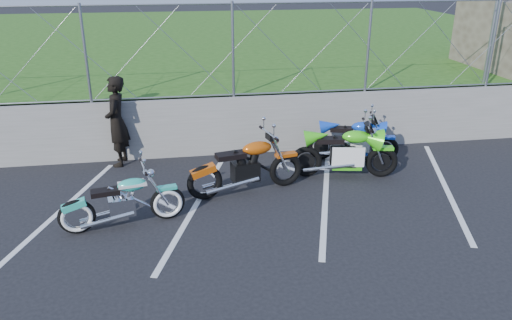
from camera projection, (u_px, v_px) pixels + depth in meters
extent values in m
plane|color=black|center=(200.00, 232.00, 8.02)|extent=(90.00, 90.00, 0.00)
cube|color=slate|center=(189.00, 127.00, 10.98)|extent=(30.00, 0.22, 1.30)
cube|color=#275215|center=(180.00, 51.00, 20.14)|extent=(30.00, 20.00, 1.30)
cylinder|color=gray|center=(183.00, 4.00, 10.01)|extent=(28.00, 0.03, 0.03)
cylinder|color=gray|center=(188.00, 96.00, 10.72)|extent=(28.00, 0.03, 0.03)
cylinder|color=gray|center=(494.00, 19.00, 11.62)|extent=(0.08, 0.08, 3.00)
cube|color=silver|center=(56.00, 215.00, 8.57)|extent=(1.49, 4.31, 0.01)
cube|color=silver|center=(196.00, 204.00, 8.93)|extent=(1.49, 4.31, 0.01)
cube|color=silver|center=(326.00, 195.00, 9.29)|extent=(1.49, 4.31, 0.01)
cube|color=silver|center=(445.00, 186.00, 9.65)|extent=(1.49, 4.31, 0.01)
torus|color=black|center=(77.00, 217.00, 7.89)|extent=(0.60, 0.21, 0.59)
torus|color=black|center=(168.00, 203.00, 8.35)|extent=(0.60, 0.21, 0.59)
cube|color=silver|center=(122.00, 206.00, 8.09)|extent=(0.45, 0.32, 0.30)
ellipsoid|color=#2DB79E|center=(132.00, 185.00, 8.02)|extent=(0.50, 0.30, 0.21)
cube|color=black|center=(105.00, 192.00, 7.91)|extent=(0.48, 0.29, 0.08)
cube|color=#2DB79E|center=(166.00, 188.00, 8.25)|extent=(0.36, 0.19, 0.05)
cylinder|color=silver|center=(143.00, 167.00, 7.98)|extent=(0.14, 0.63, 0.02)
torus|color=black|center=(205.00, 183.00, 9.01)|extent=(0.67, 0.26, 0.67)
torus|color=black|center=(286.00, 170.00, 9.56)|extent=(0.67, 0.26, 0.67)
cube|color=black|center=(245.00, 171.00, 9.25)|extent=(0.55, 0.40, 0.36)
ellipsoid|color=#BF4D0B|center=(257.00, 148.00, 9.17)|extent=(0.61, 0.38, 0.25)
cube|color=black|center=(231.00, 156.00, 9.02)|extent=(0.58, 0.37, 0.10)
cube|color=#BF4D0B|center=(286.00, 155.00, 9.45)|extent=(0.43, 0.24, 0.06)
cylinder|color=silver|center=(269.00, 133.00, 9.15)|extent=(0.19, 0.76, 0.03)
torus|color=black|center=(306.00, 161.00, 10.00)|extent=(0.65, 0.23, 0.64)
torus|color=black|center=(382.00, 162.00, 9.97)|extent=(0.65, 0.23, 0.64)
cube|color=black|center=(343.00, 157.00, 9.94)|extent=(0.53, 0.38, 0.36)
ellipsoid|color=#40D31A|center=(356.00, 137.00, 9.78)|extent=(0.60, 0.36, 0.25)
cube|color=black|center=(330.00, 140.00, 9.82)|extent=(0.57, 0.35, 0.10)
cube|color=#40D31A|center=(383.00, 148.00, 9.86)|extent=(0.43, 0.23, 0.06)
cylinder|color=silver|center=(367.00, 125.00, 9.69)|extent=(0.17, 0.76, 0.03)
torus|color=black|center=(321.00, 147.00, 10.88)|extent=(0.59, 0.26, 0.58)
torus|color=black|center=(385.00, 149.00, 10.74)|extent=(0.59, 0.26, 0.58)
cube|color=black|center=(352.00, 144.00, 10.78)|extent=(0.50, 0.38, 0.33)
ellipsoid|color=blue|center=(364.00, 127.00, 10.61)|extent=(0.55, 0.36, 0.22)
cube|color=black|center=(341.00, 129.00, 10.68)|extent=(0.53, 0.35, 0.09)
cube|color=blue|center=(386.00, 137.00, 10.64)|extent=(0.39, 0.24, 0.06)
cylinder|color=silver|center=(372.00, 117.00, 10.51)|extent=(0.21, 0.67, 0.03)
imported|color=black|center=(117.00, 122.00, 10.37)|extent=(0.52, 0.73, 1.90)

